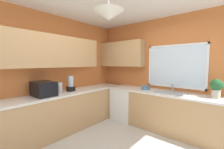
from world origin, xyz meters
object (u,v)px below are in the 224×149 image
object	(u,v)px
blender_appliance	(71,84)
kettle	(60,88)
dishwasher	(125,104)
sink_assembly	(170,92)
potted_plant	(216,87)
microwave	(44,89)
bowl	(146,88)

from	to	relation	value
blender_appliance	kettle	bearing A→B (deg)	-86.11
dishwasher	sink_assembly	size ratio (longest dim) A/B	1.27
dishwasher	potted_plant	size ratio (longest dim) A/B	2.31
microwave	bowl	distance (m)	2.32
microwave	bowl	size ratio (longest dim) A/B	2.42
dishwasher	potted_plant	xyz separation A→B (m)	(2.01, 0.08, 0.68)
blender_appliance	sink_assembly	bearing A→B (deg)	35.34
dishwasher	kettle	world-z (taller)	kettle
kettle	bowl	world-z (taller)	kettle
sink_assembly	bowl	size ratio (longest dim) A/B	3.35
kettle	blender_appliance	xyz separation A→B (m)	(-0.02, 0.29, 0.04)
kettle	bowl	distance (m)	2.03
kettle	blender_appliance	world-z (taller)	blender_appliance
microwave	blender_appliance	bearing A→B (deg)	90.00
microwave	blender_appliance	xyz separation A→B (m)	(0.00, 0.63, 0.02)
kettle	bowl	xyz separation A→B (m)	(1.24, 1.60, -0.08)
dishwasher	blender_appliance	size ratio (longest dim) A/B	2.34
dishwasher	kettle	xyz separation A→B (m)	(-0.64, -1.57, 0.59)
dishwasher	blender_appliance	world-z (taller)	blender_appliance
microwave	potted_plant	distance (m)	3.33
sink_assembly	potted_plant	xyz separation A→B (m)	(0.81, 0.04, 0.20)
potted_plant	blender_appliance	distance (m)	3.00
dishwasher	blender_appliance	distance (m)	1.57
sink_assembly	blender_appliance	world-z (taller)	blender_appliance
kettle	microwave	bearing A→B (deg)	-93.40
dishwasher	sink_assembly	xyz separation A→B (m)	(1.20, 0.04, 0.48)
microwave	kettle	size ratio (longest dim) A/B	1.99
microwave	sink_assembly	size ratio (longest dim) A/B	0.72
sink_assembly	dishwasher	bearing A→B (deg)	-178.28
microwave	potted_plant	bearing A→B (deg)	36.69
bowl	sink_assembly	bearing A→B (deg)	0.56
microwave	kettle	distance (m)	0.34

